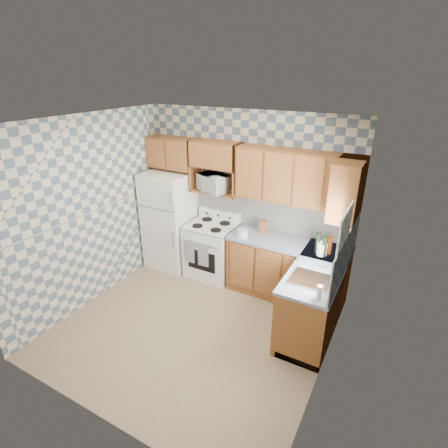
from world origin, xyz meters
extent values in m
plane|color=#78654B|center=(0.00, 0.00, 0.00)|extent=(3.40, 3.40, 0.00)
cube|color=slate|center=(0.00, 1.60, 1.35)|extent=(3.40, 0.02, 2.70)
cube|color=slate|center=(1.70, 0.00, 1.35)|extent=(0.02, 3.20, 2.70)
cube|color=white|center=(0.40, 1.59, 1.20)|extent=(2.60, 0.02, 0.56)
cube|color=white|center=(1.69, 0.80, 1.20)|extent=(0.02, 1.60, 0.56)
cube|color=white|center=(-1.27, 1.25, 0.84)|extent=(0.75, 0.70, 1.68)
cube|color=white|center=(-0.47, 1.28, 0.45)|extent=(0.76, 0.65, 0.90)
cube|color=silver|center=(-0.47, 1.28, 0.91)|extent=(0.76, 0.65, 0.02)
cube|color=white|center=(-0.47, 1.55, 1.00)|extent=(0.76, 0.08, 0.17)
cube|color=navy|center=(-0.68, 0.93, 0.54)|extent=(0.18, 0.02, 0.38)
cube|color=navy|center=(-0.42, 0.93, 0.54)|extent=(0.18, 0.02, 0.38)
cube|color=brown|center=(0.82, 1.30, 0.44)|extent=(1.75, 0.60, 0.88)
cube|color=brown|center=(1.40, 0.80, 0.44)|extent=(0.60, 1.60, 0.88)
cube|color=slate|center=(0.82, 1.30, 0.90)|extent=(1.77, 0.63, 0.04)
cube|color=slate|center=(1.40, 0.80, 0.90)|extent=(0.63, 1.60, 0.04)
cube|color=brown|center=(0.82, 1.44, 1.85)|extent=(1.75, 0.33, 0.74)
cube|color=brown|center=(-1.29, 1.44, 1.97)|extent=(0.82, 0.33, 0.50)
cube|color=brown|center=(1.53, 1.25, 1.85)|extent=(0.33, 0.70, 0.74)
cube|color=brown|center=(-0.47, 1.44, 1.44)|extent=(0.80, 0.33, 0.03)
imported|color=white|center=(-0.48, 1.39, 1.59)|extent=(0.58, 0.48, 0.27)
cube|color=#B7B7BC|center=(1.40, 0.45, 0.93)|extent=(0.48, 0.40, 0.03)
cube|color=white|center=(1.69, 0.45, 1.45)|extent=(0.02, 0.66, 0.86)
cylinder|color=black|center=(1.27, 1.17, 1.07)|extent=(0.07, 0.07, 0.30)
cylinder|color=black|center=(1.37, 1.11, 1.06)|extent=(0.07, 0.07, 0.28)
cylinder|color=#541F08|center=(1.42, 1.21, 1.05)|extent=(0.07, 0.07, 0.26)
cube|color=brown|center=(0.38, 1.40, 1.02)|extent=(0.10, 0.10, 0.20)
cylinder|color=white|center=(1.34, 1.13, 1.01)|extent=(0.14, 0.14, 0.17)
cylinder|color=beige|center=(1.57, 0.12, 1.01)|extent=(0.06, 0.06, 0.17)
camera|label=1|loc=(2.17, -3.13, 3.22)|focal=28.00mm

